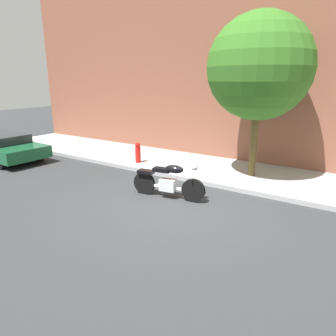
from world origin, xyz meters
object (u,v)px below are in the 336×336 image
object	(u,v)px
fire_hydrant	(138,154)
street_tree	(260,68)
motorcycle	(168,181)
parked_car_green	(1,146)

from	to	relation	value
fire_hydrant	street_tree	bearing A→B (deg)	10.56
motorcycle	parked_car_green	size ratio (longest dim) A/B	0.49
parked_car_green	street_tree	xyz separation A→B (m)	(9.35, 3.02, 2.91)
motorcycle	parked_car_green	bearing A→B (deg)	-178.59
motorcycle	street_tree	xyz separation A→B (m)	(1.37, 2.83, 3.00)
parked_car_green	fire_hydrant	size ratio (longest dim) A/B	4.73
street_tree	parked_car_green	bearing A→B (deg)	-162.06
motorcycle	street_tree	world-z (taller)	street_tree
parked_car_green	street_tree	distance (m)	10.25
parked_car_green	fire_hydrant	xyz separation A→B (m)	(5.26, 2.26, -0.10)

